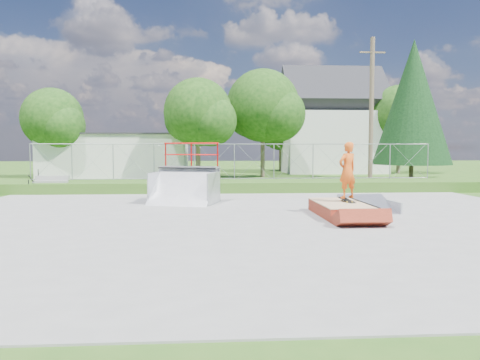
# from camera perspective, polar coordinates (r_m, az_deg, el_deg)

# --- Properties ---
(ground) EXTENTS (120.00, 120.00, 0.00)m
(ground) POSITION_cam_1_polar(r_m,az_deg,el_deg) (13.17, 1.70, -5.24)
(ground) COLOR #2C5B1A
(ground) RESTS_ON ground
(concrete_pad) EXTENTS (20.00, 16.00, 0.04)m
(concrete_pad) POSITION_cam_1_polar(r_m,az_deg,el_deg) (13.16, 1.70, -5.15)
(concrete_pad) COLOR gray
(concrete_pad) RESTS_ON ground
(grass_berm) EXTENTS (24.00, 3.00, 0.50)m
(grass_berm) POSITION_cam_1_polar(r_m,az_deg,el_deg) (22.55, -0.56, -0.74)
(grass_berm) COLOR #2C5B1A
(grass_berm) RESTS_ON ground
(grind_box) EXTENTS (1.41, 2.90, 0.43)m
(grind_box) POSITION_cam_1_polar(r_m,az_deg,el_deg) (14.66, 12.16, -3.53)
(grind_box) COLOR maroon
(grind_box) RESTS_ON concrete_pad
(quarter_pipe) EXTENTS (2.74, 2.50, 2.29)m
(quarter_pipe) POSITION_cam_1_polar(r_m,az_deg,el_deg) (17.41, -6.91, 0.78)
(quarter_pipe) COLOR #AAADB3
(quarter_pipe) RESTS_ON concrete_pad
(flat_bank_ramp) EXTENTS (1.68, 1.78, 0.48)m
(flat_bank_ramp) POSITION_cam_1_polar(r_m,az_deg,el_deg) (15.76, 15.38, -2.97)
(flat_bank_ramp) COLOR #AAADB3
(flat_bank_ramp) RESTS_ON concrete_pad
(skateboard) EXTENTS (0.38, 0.82, 0.13)m
(skateboard) POSITION_cam_1_polar(r_m,az_deg,el_deg) (14.85, 12.91, -2.44)
(skateboard) COLOR black
(skateboard) RESTS_ON grind_box
(skater) EXTENTS (0.75, 0.65, 1.73)m
(skater) POSITION_cam_1_polar(r_m,az_deg,el_deg) (14.77, 12.96, 0.90)
(skater) COLOR #E55A18
(skater) RESTS_ON grind_box
(concrete_stairs) EXTENTS (1.50, 1.60, 0.80)m
(concrete_stairs) POSITION_cam_1_polar(r_m,az_deg,el_deg) (22.90, -22.20, -0.59)
(concrete_stairs) COLOR gray
(concrete_stairs) RESTS_ON ground
(chain_link_fence) EXTENTS (20.00, 0.06, 1.80)m
(chain_link_fence) POSITION_cam_1_polar(r_m,az_deg,el_deg) (23.48, -0.69, 2.26)
(chain_link_fence) COLOR gray
(chain_link_fence) RESTS_ON grass_berm
(utility_building_flat) EXTENTS (10.00, 6.00, 3.00)m
(utility_building_flat) POSITION_cam_1_polar(r_m,az_deg,el_deg) (35.60, -14.67, 2.88)
(utility_building_flat) COLOR silver
(utility_building_flat) RESTS_ON ground
(gable_house) EXTENTS (8.40, 6.08, 8.94)m
(gable_house) POSITION_cam_1_polar(r_m,az_deg,el_deg) (40.30, 11.10, 6.37)
(gable_house) COLOR silver
(gable_house) RESTS_ON ground
(utility_pole) EXTENTS (0.24, 0.24, 8.00)m
(utility_pole) POSITION_cam_1_polar(r_m,az_deg,el_deg) (26.49, 15.72, 7.93)
(utility_pole) COLOR brown
(utility_pole) RESTS_ON ground
(tree_left_near) EXTENTS (4.76, 4.48, 6.65)m
(tree_left_near) POSITION_cam_1_polar(r_m,az_deg,el_deg) (30.85, -4.69, 7.94)
(tree_left_near) COLOR brown
(tree_left_near) RESTS_ON ground
(tree_center) EXTENTS (5.44, 5.12, 7.60)m
(tree_center) POSITION_cam_1_polar(r_m,az_deg,el_deg) (33.11, 3.33, 8.73)
(tree_center) COLOR brown
(tree_center) RESTS_ON ground
(tree_left_far) EXTENTS (4.42, 4.16, 6.18)m
(tree_left_far) POSITION_cam_1_polar(r_m,az_deg,el_deg) (34.49, -21.63, 6.75)
(tree_left_far) COLOR brown
(tree_left_far) RESTS_ON ground
(tree_right_far) EXTENTS (5.10, 4.80, 7.12)m
(tree_right_far) POSITION_cam_1_polar(r_m,az_deg,el_deg) (39.96, 19.30, 7.26)
(tree_right_far) COLOR brown
(tree_right_far) RESTS_ON ground
(tree_back_mid) EXTENTS (4.08, 3.84, 5.70)m
(tree_back_mid) POSITION_cam_1_polar(r_m,az_deg,el_deg) (41.33, 5.32, 6.09)
(tree_back_mid) COLOR brown
(tree_back_mid) RESTS_ON ground
(conifer_tree) EXTENTS (5.04, 5.04, 9.10)m
(conifer_tree) POSITION_cam_1_polar(r_m,az_deg,el_deg) (32.86, 20.33, 8.88)
(conifer_tree) COLOR brown
(conifer_tree) RESTS_ON ground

